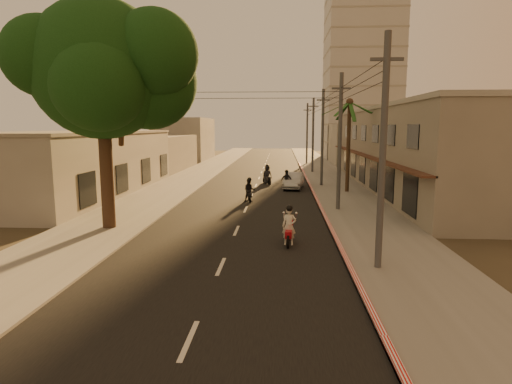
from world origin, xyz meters
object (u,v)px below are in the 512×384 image
scooter_mid_a (249,191)px  scooter_far_a (267,175)px  parked_car (294,181)px  palm_tree (350,107)px  broadleaf_tree (110,70)px  scooter_red (289,227)px  scooter_mid_b (287,181)px

scooter_mid_a → scooter_far_a: (1.00, 9.92, 0.05)m
scooter_mid_a → parked_car: scooter_mid_a is taller
palm_tree → scooter_far_a: 10.60m
broadleaf_tree → scooter_red: broadleaf_tree is taller
palm_tree → scooter_far_a: palm_tree is taller
broadleaf_tree → parked_car: (10.14, 16.09, -7.75)m
scooter_mid_a → scooter_mid_b: bearing=56.4°
scooter_red → scooter_mid_a: 11.95m
scooter_mid_b → scooter_far_a: size_ratio=0.94×
scooter_mid_b → broadleaf_tree: bearing=-106.4°
broadleaf_tree → scooter_red: (9.40, -2.72, -7.63)m
scooter_mid_b → scooter_mid_a: bearing=-99.3°
palm_tree → parked_car: size_ratio=1.79×
scooter_mid_b → parked_car: 1.38m
scooter_red → palm_tree: bearing=77.2°
broadleaf_tree → scooter_mid_a: broadleaf_tree is taller
broadleaf_tree → scooter_far_a: (7.65, 18.84, -7.58)m
palm_tree → scooter_mid_b: size_ratio=4.46×
parked_car → scooter_far_a: bearing=139.3°
scooter_mid_a → broadleaf_tree: bearing=-134.9°
broadleaf_tree → scooter_mid_a: bearing=53.3°
parked_car → scooter_red: bearing=-85.2°
scooter_red → parked_car: size_ratio=0.43×
palm_tree → scooter_far_a: (-6.96, 4.98, -6.26)m
palm_tree → scooter_far_a: size_ratio=4.17×
parked_car → palm_tree: bearing=-19.4°
scooter_red → scooter_mid_a: scooter_red is taller
scooter_mid_b → parked_car: scooter_mid_b is taller
palm_tree → parked_car: (-4.47, 2.23, -6.42)m
parked_car → scooter_mid_a: bearing=-108.9°
scooter_mid_b → scooter_far_a: (-1.84, 3.96, 0.06)m
palm_tree → scooter_mid_a: 11.30m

